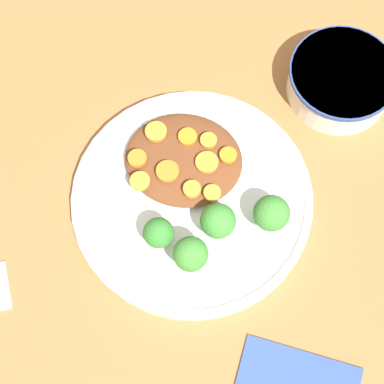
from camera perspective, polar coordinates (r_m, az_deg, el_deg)
ground_plane at (r=0.74m, az=-0.00°, el=-0.93°), size 4.00×4.00×0.00m
plate at (r=0.73m, az=-0.00°, el=-0.60°), size 0.27×0.27×0.02m
dip_bowl at (r=0.80m, az=13.10°, el=9.69°), size 0.13×0.13×0.04m
stew_mound at (r=0.73m, az=-0.75°, el=2.91°), size 0.13×0.12×0.02m
broccoli_floret_0 at (r=0.69m, az=7.07°, el=-1.92°), size 0.04×0.04×0.05m
broccoli_floret_1 at (r=0.67m, az=-0.12°, el=-5.58°), size 0.04×0.04×0.05m
broccoli_floret_2 at (r=0.68m, az=2.33°, el=-2.62°), size 0.04×0.04×0.05m
broccoli_floret_3 at (r=0.68m, az=-2.99°, el=-3.70°), size 0.03×0.03×0.05m
carrot_slice_0 at (r=0.73m, az=1.48°, el=4.58°), size 0.02×0.02×0.01m
carrot_slice_1 at (r=0.73m, az=-0.40°, el=4.93°), size 0.02×0.02×0.00m
carrot_slice_2 at (r=0.72m, az=3.23°, el=3.28°), size 0.02×0.02×0.00m
carrot_slice_3 at (r=0.71m, az=-2.19°, el=1.83°), size 0.03×0.03×0.01m
carrot_slice_4 at (r=0.70m, az=-0.13°, el=0.59°), size 0.02×0.02×0.01m
carrot_slice_5 at (r=0.70m, az=1.76°, el=-0.38°), size 0.02×0.02×0.00m
carrot_slice_6 at (r=0.71m, az=1.33°, el=2.63°), size 0.03×0.03×0.01m
carrot_slice_7 at (r=0.72m, az=-4.89°, el=3.00°), size 0.02×0.02×0.01m
carrot_slice_8 at (r=0.73m, az=-3.22°, el=5.36°), size 0.02×0.02×0.01m
carrot_slice_9 at (r=0.71m, az=-4.64°, el=1.01°), size 0.02×0.02×0.01m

